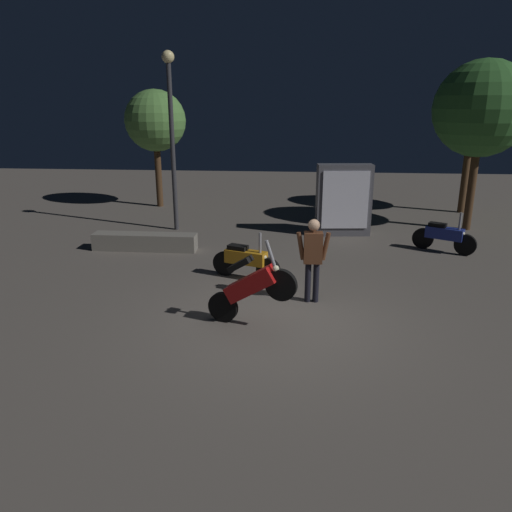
% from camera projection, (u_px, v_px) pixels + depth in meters
% --- Properties ---
extents(ground_plane, '(40.00, 40.00, 0.00)m').
position_uv_depth(ground_plane, '(279.00, 322.00, 8.90)').
color(ground_plane, '#605951').
extents(motorcycle_red_foreground, '(1.62, 0.57, 1.63)m').
position_uv_depth(motorcycle_red_foreground, '(251.00, 287.00, 8.53)').
color(motorcycle_red_foreground, black).
rests_on(motorcycle_red_foreground, ground_plane).
extents(motorcycle_orange_parked_left, '(1.59, 0.67, 1.11)m').
position_uv_depth(motorcycle_orange_parked_left, '(246.00, 260.00, 10.97)').
color(motorcycle_orange_parked_left, black).
rests_on(motorcycle_orange_parked_left, ground_plane).
extents(motorcycle_blue_parked_right, '(1.48, 0.92, 1.11)m').
position_uv_depth(motorcycle_blue_parked_right, '(444.00, 236.00, 12.95)').
color(motorcycle_blue_parked_right, black).
rests_on(motorcycle_blue_parked_right, ground_plane).
extents(person_rider_beside, '(0.67, 0.25, 1.69)m').
position_uv_depth(person_rider_beside, '(313.00, 253.00, 9.52)').
color(person_rider_beside, black).
rests_on(person_rider_beside, ground_plane).
extents(streetlamp_near, '(0.36, 0.36, 5.22)m').
position_uv_depth(streetlamp_near, '(171.00, 121.00, 14.36)').
color(streetlamp_near, '#38383D').
rests_on(streetlamp_near, ground_plane).
extents(tree_left_bg, '(2.66, 2.66, 4.88)m').
position_uv_depth(tree_left_bg, '(473.00, 111.00, 16.67)').
color(tree_left_bg, '#4C331E').
rests_on(tree_left_bg, ground_plane).
extents(tree_center_bg, '(2.21, 2.21, 4.27)m').
position_uv_depth(tree_center_bg, '(155.00, 121.00, 17.83)').
color(tree_center_bg, '#4C331E').
rests_on(tree_center_bg, ground_plane).
extents(tree_right_bg, '(2.79, 2.79, 5.03)m').
position_uv_depth(tree_right_bg, '(482.00, 109.00, 14.28)').
color(tree_right_bg, '#4C331E').
rests_on(tree_right_bg, ground_plane).
extents(kiosk_billboard, '(1.64, 0.68, 2.10)m').
position_uv_depth(kiosk_billboard, '(344.00, 200.00, 14.45)').
color(kiosk_billboard, '#595960').
rests_on(kiosk_billboard, ground_plane).
extents(planter_wall_low, '(2.79, 0.50, 0.45)m').
position_uv_depth(planter_wall_low, '(145.00, 242.00, 13.18)').
color(planter_wall_low, gray).
rests_on(planter_wall_low, ground_plane).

